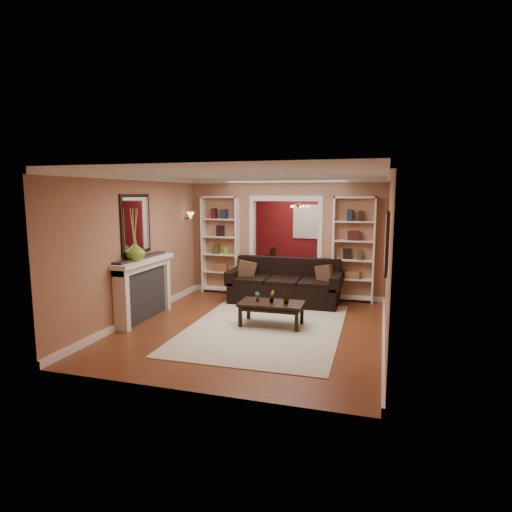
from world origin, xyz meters
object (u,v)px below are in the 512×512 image
(sofa, at_px, (284,281))
(coffee_table, at_px, (271,314))
(bookshelf_left, at_px, (221,245))
(fireplace, at_px, (145,289))
(dining_table, at_px, (298,271))
(bookshelf_right, at_px, (353,250))

(sofa, bearing_deg, coffee_table, -85.13)
(sofa, bearing_deg, bookshelf_left, 161.15)
(coffee_table, distance_m, fireplace, 2.43)
(bookshelf_left, distance_m, dining_table, 2.53)
(sofa, bearing_deg, fireplace, -138.95)
(sofa, xyz_separation_m, dining_table, (-0.16, 2.38, -0.20))
(coffee_table, distance_m, bookshelf_right, 2.73)
(dining_table, bearing_deg, fireplace, 154.27)
(sofa, xyz_separation_m, fireplace, (-2.24, -1.95, 0.11))
(coffee_table, xyz_separation_m, fireplace, (-2.38, -0.29, 0.36))
(sofa, relative_size, bookshelf_right, 1.05)
(bookshelf_left, relative_size, dining_table, 1.48)
(bookshelf_left, relative_size, bookshelf_right, 1.00)
(sofa, height_order, coffee_table, sofa)
(sofa, distance_m, bookshelf_right, 1.66)
(fireplace, height_order, dining_table, fireplace)
(sofa, distance_m, fireplace, 2.97)
(fireplace, bearing_deg, bookshelf_right, 34.80)
(bookshelf_left, relative_size, fireplace, 1.35)
(bookshelf_right, distance_m, fireplace, 4.47)
(sofa, distance_m, dining_table, 2.39)
(bookshelf_right, xyz_separation_m, dining_table, (-1.56, 1.80, -0.88))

